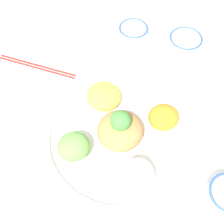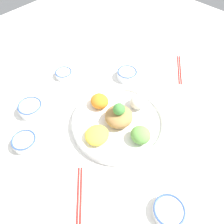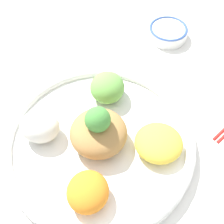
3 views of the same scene
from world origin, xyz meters
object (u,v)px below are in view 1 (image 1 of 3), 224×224
at_px(sauce_bowl_dark, 133,32).
at_px(serving_spoon_main, 221,116).
at_px(rice_bowl_blue, 185,42).
at_px(salad_platter, 120,135).
at_px(chopsticks_pair_near, 37,66).

xyz_separation_m(sauce_bowl_dark, serving_spoon_main, (0.08, -0.37, -0.02)).
relative_size(rice_bowl_blue, sauce_bowl_dark, 1.08).
bearing_deg(salad_platter, rice_bowl_blue, 33.71).
xyz_separation_m(salad_platter, sauce_bowl_dark, (0.20, 0.32, -0.00)).
bearing_deg(rice_bowl_blue, salad_platter, -146.29).
bearing_deg(sauce_bowl_dark, chopsticks_pair_near, 179.40).
relative_size(salad_platter, serving_spoon_main, 3.27).
xyz_separation_m(sauce_bowl_dark, chopsticks_pair_near, (-0.32, 0.00, -0.02)).
relative_size(chopsticks_pair_near, serving_spoon_main, 1.63).
bearing_deg(chopsticks_pair_near, sauce_bowl_dark, -137.57).
bearing_deg(chopsticks_pair_near, rice_bowl_blue, -151.38).
distance_m(sauce_bowl_dark, serving_spoon_main, 0.38).
bearing_deg(serving_spoon_main, sauce_bowl_dark, 35.35).
relative_size(salad_platter, chopsticks_pair_near, 2.01).
xyz_separation_m(rice_bowl_blue, serving_spoon_main, (-0.04, -0.26, -0.02)).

